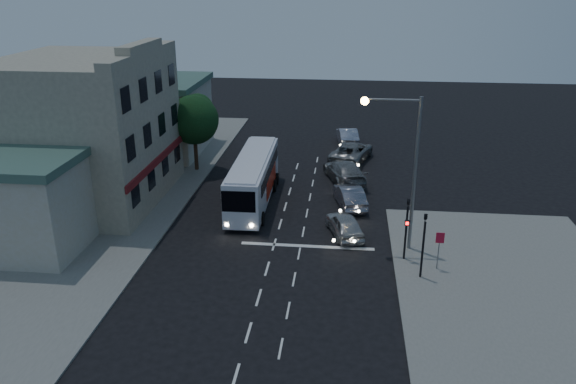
# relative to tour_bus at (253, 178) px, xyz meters

# --- Properties ---
(ground) EXTENTS (120.00, 120.00, 0.00)m
(ground) POSITION_rel_tour_bus_xyz_m (2.33, -8.59, -1.83)
(ground) COLOR black
(sidewalk_near) EXTENTS (12.00, 24.00, 0.12)m
(sidewalk_near) POSITION_rel_tour_bus_xyz_m (15.33, -12.59, -1.77)
(sidewalk_near) COLOR slate
(sidewalk_near) RESTS_ON ground
(sidewalk_far) EXTENTS (12.00, 50.00, 0.12)m
(sidewalk_far) POSITION_rel_tour_bus_xyz_m (-10.67, -0.59, -1.77)
(sidewalk_far) COLOR slate
(sidewalk_far) RESTS_ON ground
(road_markings) EXTENTS (8.00, 30.55, 0.01)m
(road_markings) POSITION_rel_tour_bus_xyz_m (3.62, -5.28, -1.82)
(road_markings) COLOR silver
(road_markings) RESTS_ON ground
(tour_bus) EXTENTS (2.62, 11.05, 3.38)m
(tour_bus) POSITION_rel_tour_bus_xyz_m (0.00, 0.00, 0.00)
(tour_bus) COLOR white
(tour_bus) RESTS_ON ground
(car_suv) EXTENTS (2.78, 4.44, 1.41)m
(car_suv) POSITION_rel_tour_bus_xyz_m (6.51, -4.79, -1.12)
(car_suv) COLOR #B4B4B4
(car_suv) RESTS_ON ground
(car_sedan_a) EXTENTS (2.55, 4.77, 1.49)m
(car_sedan_a) POSITION_rel_tour_bus_xyz_m (6.81, -0.02, -1.08)
(car_sedan_a) COLOR slate
(car_sedan_a) RESTS_ON ground
(car_sedan_b) EXTENTS (3.90, 6.14, 1.66)m
(car_sedan_b) POSITION_rel_tour_bus_xyz_m (6.37, 5.09, -1.00)
(car_sedan_b) COLOR gray
(car_sedan_b) RESTS_ON ground
(car_sedan_c) EXTENTS (4.25, 6.48, 1.66)m
(car_sedan_c) POSITION_rel_tour_bus_xyz_m (6.88, 10.43, -1.00)
(car_sedan_c) COLOR gray
(car_sedan_c) RESTS_ON ground
(car_extra) EXTENTS (2.34, 5.07, 1.61)m
(car_extra) POSITION_rel_tour_bus_xyz_m (6.49, 15.52, -1.02)
(car_extra) COLOR #A5A4B4
(car_extra) RESTS_ON ground
(traffic_signal_main) EXTENTS (0.25, 0.35, 4.10)m
(traffic_signal_main) POSITION_rel_tour_bus_xyz_m (9.93, -7.81, 0.59)
(traffic_signal_main) COLOR black
(traffic_signal_main) RESTS_ON sidewalk_near
(traffic_signal_side) EXTENTS (0.18, 0.15, 4.10)m
(traffic_signal_side) POSITION_rel_tour_bus_xyz_m (10.63, -9.79, 0.59)
(traffic_signal_side) COLOR black
(traffic_signal_side) RESTS_ON sidewalk_near
(regulatory_sign) EXTENTS (0.45, 0.12, 2.20)m
(regulatory_sign) POSITION_rel_tour_bus_xyz_m (11.63, -8.83, -0.23)
(regulatory_sign) COLOR slate
(regulatory_sign) RESTS_ON sidewalk_near
(streetlight) EXTENTS (3.32, 0.44, 9.00)m
(streetlight) POSITION_rel_tour_bus_xyz_m (9.68, -6.39, 3.91)
(streetlight) COLOR slate
(streetlight) RESTS_ON sidewalk_near
(main_building) EXTENTS (10.12, 12.00, 11.00)m
(main_building) POSITION_rel_tour_bus_xyz_m (-11.62, -0.59, 3.33)
(main_building) COLOR gray
(main_building) RESTS_ON sidewalk_far
(low_building_south) EXTENTS (7.40, 5.40, 5.70)m
(low_building_south) POSITION_rel_tour_bus_xyz_m (-12.17, -9.09, 1.18)
(low_building_south) COLOR #B6B4AE
(low_building_south) RESTS_ON sidewalk_far
(low_building_north) EXTENTS (9.40, 9.40, 6.50)m
(low_building_north) POSITION_rel_tour_bus_xyz_m (-11.17, 11.41, 1.56)
(low_building_north) COLOR #B6B4AE
(low_building_north) RESTS_ON sidewalk_far
(street_tree) EXTENTS (4.00, 4.00, 6.20)m
(street_tree) POSITION_rel_tour_bus_xyz_m (-5.87, 6.43, 2.67)
(street_tree) COLOR black
(street_tree) RESTS_ON sidewalk_far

